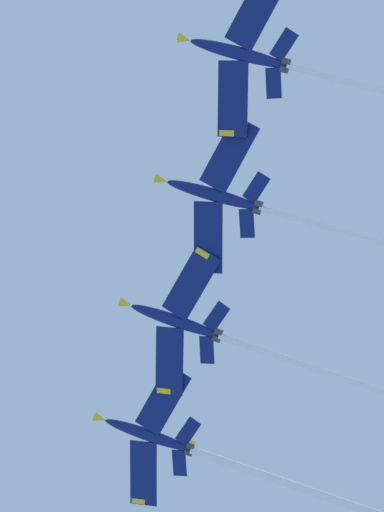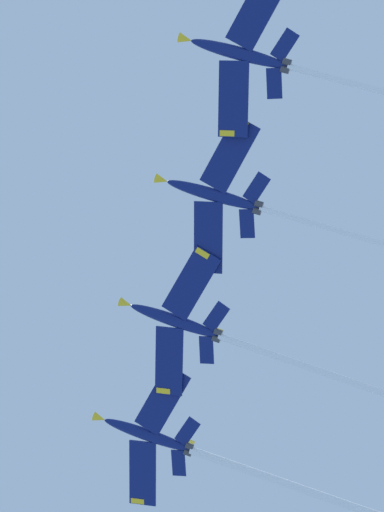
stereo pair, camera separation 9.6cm
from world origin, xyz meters
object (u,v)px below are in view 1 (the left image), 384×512
at_px(jet_far_left, 293,68).
at_px(jet_inner_left, 275,212).
at_px(jet_inner_right, 219,459).
at_px(jet_centre, 233,341).

xyz_separation_m(jet_far_left, jet_inner_left, (-5.07, 16.51, 0.19)).
bearing_deg(jet_far_left, jet_inner_right, 110.98).
distance_m(jet_far_left, jet_inner_left, 17.27).
xyz_separation_m(jet_far_left, jet_centre, (-13.10, 31.39, -0.28)).
relative_size(jet_far_left, jet_inner_left, 0.90).
bearing_deg(jet_centre, jet_inner_right, 107.44).
xyz_separation_m(jet_inner_left, jet_inner_right, (-12.86, 30.24, -0.47)).
relative_size(jet_centre, jet_inner_right, 0.98).
xyz_separation_m(jet_far_left, jet_inner_right, (-17.93, 46.75, -0.29)).
distance_m(jet_centre, jet_inner_right, 16.10).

